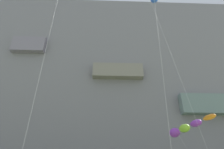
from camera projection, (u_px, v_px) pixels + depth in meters
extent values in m
cube|color=gray|center=(115.00, 91.00, 71.00)|extent=(180.00, 28.72, 67.57)
cube|color=gray|center=(30.00, 46.00, 62.08)|extent=(10.68, 3.29, 5.67)
cube|color=gray|center=(118.00, 71.00, 57.52)|extent=(15.46, 2.67, 4.62)
cube|color=gray|center=(207.00, 105.00, 53.19)|extent=(15.73, 2.95, 5.83)
cylinder|color=silver|center=(164.00, 84.00, 11.43)|extent=(1.29, 1.67, 18.08)
ellipsoid|color=purple|center=(175.00, 133.00, 20.88)|extent=(1.36, 1.75, 1.06)
ellipsoid|color=#8CCC33|center=(184.00, 128.00, 19.37)|extent=(1.18, 1.70, 0.87)
ellipsoid|color=purple|center=(196.00, 123.00, 17.87)|extent=(1.00, 1.65, 0.69)
ellipsoid|color=orange|center=(209.00, 117.00, 16.37)|extent=(0.82, 1.60, 0.50)
cylinder|color=silver|center=(175.00, 64.00, 17.43)|extent=(1.24, 5.23, 26.80)
cylinder|color=silver|center=(55.00, 10.00, 16.66)|extent=(0.16, 1.17, 34.38)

